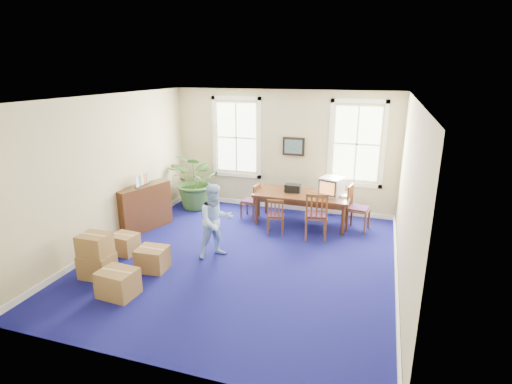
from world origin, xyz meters
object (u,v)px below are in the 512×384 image
(conference_table, at_px, (302,208))
(chair_near_left, at_px, (276,215))
(crt_tv, at_px, (331,186))
(potted_plant, at_px, (197,181))
(credenza, at_px, (144,208))
(cardboard_boxes, at_px, (110,254))
(man, at_px, (216,221))

(conference_table, height_order, chair_near_left, chair_near_left)
(crt_tv, distance_m, potted_plant, 3.66)
(credenza, height_order, potted_plant, potted_plant)
(credenza, xyz_separation_m, cardboard_boxes, (0.66, -2.16, -0.10))
(crt_tv, height_order, potted_plant, potted_plant)
(crt_tv, bearing_deg, credenza, -141.39)
(credenza, bearing_deg, crt_tv, 39.60)
(chair_near_left, xyz_separation_m, potted_plant, (-2.50, 1.01, 0.35))
(chair_near_left, bearing_deg, conference_table, -131.04)
(conference_table, bearing_deg, credenza, -156.06)
(man, relative_size, credenza, 1.11)
(potted_plant, bearing_deg, man, -56.96)
(crt_tv, relative_size, chair_near_left, 0.61)
(conference_table, xyz_separation_m, potted_plant, (-2.97, 0.23, 0.39))
(chair_near_left, xyz_separation_m, credenza, (-3.04, -0.73, 0.11))
(conference_table, height_order, crt_tv, crt_tv)
(man, distance_m, cardboard_boxes, 2.07)
(chair_near_left, bearing_deg, credenza, 3.41)
(crt_tv, height_order, cardboard_boxes, crt_tv)
(crt_tv, relative_size, man, 0.35)
(credenza, relative_size, potted_plant, 0.88)
(crt_tv, height_order, chair_near_left, crt_tv)
(potted_plant, bearing_deg, conference_table, -4.40)
(conference_table, xyz_separation_m, credenza, (-3.51, -1.51, 0.15))
(credenza, distance_m, potted_plant, 1.84)
(crt_tv, distance_m, credenza, 4.50)
(credenza, distance_m, cardboard_boxes, 2.26)
(conference_table, height_order, man, man)
(crt_tv, bearing_deg, cardboard_boxes, -115.32)
(cardboard_boxes, bearing_deg, potted_plant, 91.75)
(crt_tv, relative_size, credenza, 0.38)
(man, height_order, potted_plant, potted_plant)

